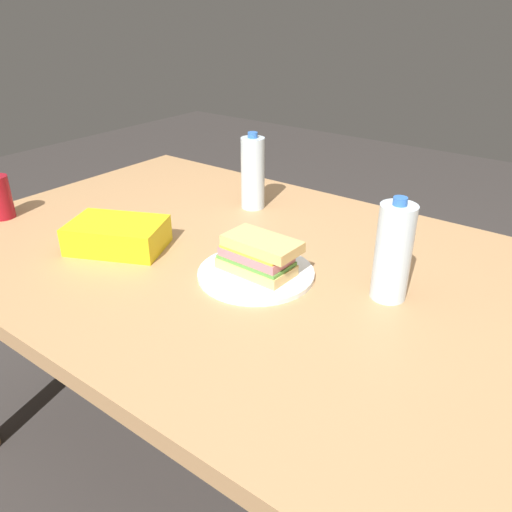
% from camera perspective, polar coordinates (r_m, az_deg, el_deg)
% --- Properties ---
extents(ground_plane, '(8.00, 8.00, 0.00)m').
position_cam_1_polar(ground_plane, '(1.68, 0.77, -23.76)').
color(ground_plane, '#383330').
extents(dining_table, '(1.74, 1.03, 0.74)m').
position_cam_1_polar(dining_table, '(1.24, 0.96, -4.11)').
color(dining_table, tan).
rests_on(dining_table, ground_plane).
extents(paper_plate, '(0.26, 0.26, 0.01)m').
position_cam_1_polar(paper_plate, '(1.15, 0.00, -1.96)').
color(paper_plate, white).
rests_on(paper_plate, dining_table).
extents(sandwich, '(0.18, 0.10, 0.08)m').
position_cam_1_polar(sandwich, '(1.13, 0.21, 0.11)').
color(sandwich, '#DBB26B').
rests_on(sandwich, paper_plate).
extents(chip_bag, '(0.27, 0.23, 0.07)m').
position_cam_1_polar(chip_bag, '(1.31, -15.31, 2.27)').
color(chip_bag, yellow).
rests_on(chip_bag, dining_table).
extents(water_bottle_tall, '(0.07, 0.07, 0.22)m').
position_cam_1_polar(water_bottle_tall, '(1.06, 15.17, 0.41)').
color(water_bottle_tall, silver).
rests_on(water_bottle_tall, dining_table).
extents(water_bottle_spare, '(0.07, 0.07, 0.23)m').
position_cam_1_polar(water_bottle_spare, '(1.50, -0.36, 9.31)').
color(water_bottle_spare, silver).
rests_on(water_bottle_spare, dining_table).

